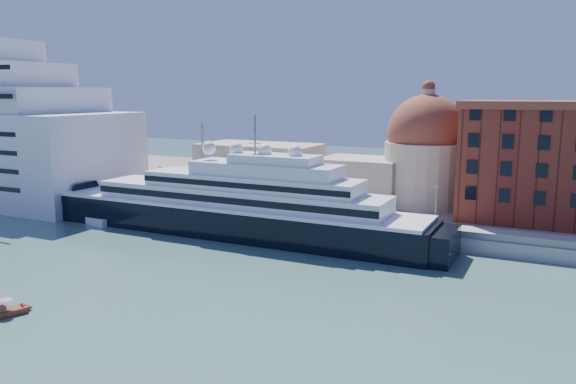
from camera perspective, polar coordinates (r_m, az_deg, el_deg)
The scene contains 9 objects.
ground at distance 86.58m, azimuth -9.89°, elevation -8.11°, with size 400.00×400.00×0.00m, color #3A6461.
quay at distance 114.45m, azimuth 0.09°, elevation -2.82°, with size 180.00×10.00×2.50m, color gray.
land at distance 151.72m, azimuth 6.88°, elevation 0.21°, with size 260.00×72.00×2.00m, color slate.
quay_fence at distance 110.11m, azimuth -0.93°, elevation -2.35°, with size 180.00×0.10×1.20m, color slate.
superyacht at distance 109.22m, azimuth -7.18°, elevation -1.74°, with size 88.88×12.32×26.56m.
service_barge at distance 124.62m, azimuth -19.13°, elevation -2.53°, with size 12.93×6.52×2.78m.
water_taxi at distance 77.43m, azimuth -27.09°, elevation -10.83°, with size 3.52×5.70×2.57m.
church at distance 132.05m, azimuth 7.11°, elevation 3.09°, with size 66.00×18.00×25.50m.
lamp_posts at distance 117.41m, azimuth -5.85°, elevation 1.72°, with size 120.80×2.40×18.00m.
Camera 1 is at (48.76, -66.34, 26.78)m, focal length 35.00 mm.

